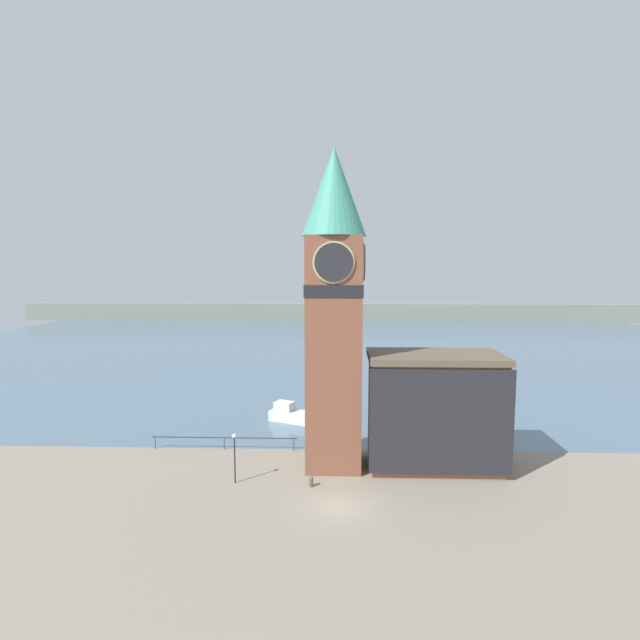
{
  "coord_description": "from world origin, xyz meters",
  "views": [
    {
      "loc": [
        -0.19,
        -31.47,
        15.85
      ],
      "look_at": [
        -1.41,
        5.08,
        11.83
      ],
      "focal_mm": 28.0,
      "sensor_mm": 36.0,
      "label": 1
    }
  ],
  "objects_px": {
    "pier_building": "(434,410)",
    "mooring_bollard_near": "(311,481)",
    "clock_tower": "(334,301)",
    "boat_near": "(290,414)",
    "lamp_post": "(235,448)"
  },
  "relations": [
    {
      "from": "pier_building",
      "to": "mooring_bollard_near",
      "type": "distance_m",
      "value": 11.11
    },
    {
      "from": "mooring_bollard_near",
      "to": "clock_tower",
      "type": "bearing_deg",
      "value": 68.01
    },
    {
      "from": "boat_near",
      "to": "clock_tower",
      "type": "bearing_deg",
      "value": -44.38
    },
    {
      "from": "boat_near",
      "to": "mooring_bollard_near",
      "type": "height_order",
      "value": "boat_near"
    },
    {
      "from": "clock_tower",
      "to": "lamp_post",
      "type": "bearing_deg",
      "value": -154.22
    },
    {
      "from": "boat_near",
      "to": "lamp_post",
      "type": "relative_size",
      "value": 1.25
    },
    {
      "from": "clock_tower",
      "to": "pier_building",
      "type": "xyz_separation_m",
      "value": [
        7.91,
        0.17,
        -8.56
      ]
    },
    {
      "from": "clock_tower",
      "to": "mooring_bollard_near",
      "type": "height_order",
      "value": "clock_tower"
    },
    {
      "from": "clock_tower",
      "to": "lamp_post",
      "type": "height_order",
      "value": "clock_tower"
    },
    {
      "from": "pier_building",
      "to": "mooring_bollard_near",
      "type": "height_order",
      "value": "pier_building"
    },
    {
      "from": "clock_tower",
      "to": "boat_near",
      "type": "relative_size",
      "value": 5.31
    },
    {
      "from": "mooring_bollard_near",
      "to": "lamp_post",
      "type": "distance_m",
      "value": 6.03
    },
    {
      "from": "mooring_bollard_near",
      "to": "lamp_post",
      "type": "xyz_separation_m",
      "value": [
        -5.6,
        0.43,
        2.2
      ]
    },
    {
      "from": "clock_tower",
      "to": "boat_near",
      "type": "bearing_deg",
      "value": 111.97
    },
    {
      "from": "clock_tower",
      "to": "mooring_bollard_near",
      "type": "bearing_deg",
      "value": -111.99
    }
  ]
}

